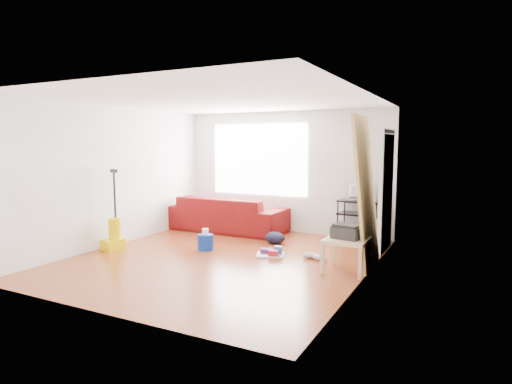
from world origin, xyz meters
The scene contains 13 objects.
room centered at (0.07, 0.15, 1.25)m, with size 4.51×5.01×2.51m.
sofa centered at (-1.08, 1.95, 0.00)m, with size 2.52×0.98×0.74m, color #43070B.
tv_stand centered at (1.65, 2.22, 0.40)m, with size 0.80×0.49×0.78m.
tv centered at (1.65, 2.22, 0.95)m, with size 0.58×0.08×0.33m, color black.
side_table centered at (1.95, 0.22, 0.41)m, with size 0.60×0.60×0.49m.
printer centered at (1.95, 0.22, 0.59)m, with size 0.44×0.37×0.20m.
bucket centered at (-0.57, 0.36, 0.00)m, with size 0.27×0.27×0.27m, color navy.
toilet_paper centered at (-0.58, 0.37, 0.19)m, with size 0.11×0.11×0.10m, color white.
cleaning_tray centered at (0.63, 0.50, 0.05)m, with size 0.54×0.49×0.16m.
backpack centered at (0.31, 1.35, 0.00)m, with size 0.39×0.31×0.21m, color black.
sneakers centered at (1.33, 0.63, 0.05)m, with size 0.44×0.22×0.10m.
vacuum centered at (-2.00, -0.35, 0.26)m, with size 0.36×0.39×1.40m.
door_panel centered at (2.13, 0.55, 0.00)m, with size 0.05×0.90×2.25m, color tan.
Camera 1 is at (3.52, -5.71, 1.83)m, focal length 30.00 mm.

